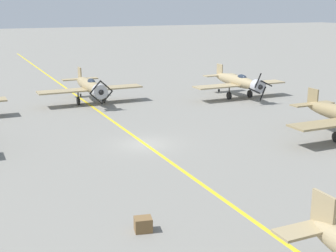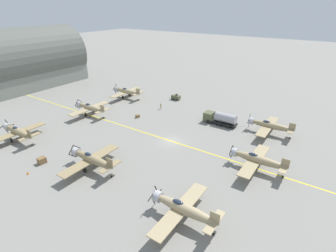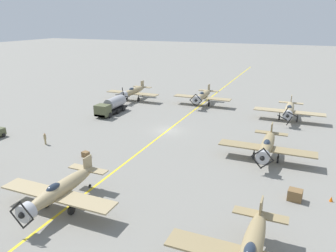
{
  "view_description": "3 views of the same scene",
  "coord_description": "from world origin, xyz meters",
  "px_view_note": "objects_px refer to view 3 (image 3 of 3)",
  "views": [
    {
      "loc": [
        13.62,
        34.23,
        11.18
      ],
      "look_at": [
        0.66,
        5.94,
        3.04
      ],
      "focal_mm": 50.0,
      "sensor_mm": 36.0,
      "label": 1
    },
    {
      "loc": [
        -40.65,
        -26.74,
        26.26
      ],
      "look_at": [
        -1.13,
        0.03,
        3.94
      ],
      "focal_mm": 28.0,
      "sensor_mm": 36.0,
      "label": 2
    },
    {
      "loc": [
        -19.72,
        46.34,
        17.37
      ],
      "look_at": [
        -3.44,
        7.95,
        3.63
      ],
      "focal_mm": 35.0,
      "sensor_mm": 36.0,
      "label": 3
    }
  ],
  "objects_px": {
    "airplane_far_center": "(59,190)",
    "supply_crate_by_tanker": "(86,154)",
    "airplane_near_left": "(289,110)",
    "airplane_near_right": "(133,91)",
    "traffic_cone": "(331,199)",
    "airplane_mid_left": "(267,145)",
    "supply_crate_mid_lane": "(295,195)",
    "fuel_tanker": "(111,106)",
    "ground_crew_walking": "(45,138)",
    "airplane_far_left": "(251,251)",
    "airplane_near_center": "(203,96)"
  },
  "relations": [
    {
      "from": "airplane_near_center",
      "to": "traffic_cone",
      "type": "height_order",
      "value": "airplane_near_center"
    },
    {
      "from": "airplane_far_center",
      "to": "airplane_mid_left",
      "type": "distance_m",
      "value": 25.55
    },
    {
      "from": "airplane_near_left",
      "to": "fuel_tanker",
      "type": "bearing_deg",
      "value": 0.72
    },
    {
      "from": "airplane_far_center",
      "to": "airplane_mid_left",
      "type": "bearing_deg",
      "value": -147.96
    },
    {
      "from": "supply_crate_by_tanker",
      "to": "traffic_cone",
      "type": "relative_size",
      "value": 1.6
    },
    {
      "from": "airplane_near_left",
      "to": "airplane_far_left",
      "type": "bearing_deg",
      "value": 75.41
    },
    {
      "from": "airplane_far_left",
      "to": "fuel_tanker",
      "type": "xyz_separation_m",
      "value": [
        31.41,
        -31.7,
        -0.5
      ]
    },
    {
      "from": "airplane_near_center",
      "to": "airplane_far_left",
      "type": "xyz_separation_m",
      "value": [
        -17.33,
        44.7,
        -0.0
      ]
    },
    {
      "from": "airplane_mid_left",
      "to": "airplane_far_center",
      "type": "bearing_deg",
      "value": 45.76
    },
    {
      "from": "airplane_near_right",
      "to": "airplane_far_left",
      "type": "relative_size",
      "value": 1.0
    },
    {
      "from": "airplane_mid_left",
      "to": "airplane_near_right",
      "type": "bearing_deg",
      "value": -38.61
    },
    {
      "from": "supply_crate_mid_lane",
      "to": "traffic_cone",
      "type": "relative_size",
      "value": 2.46
    },
    {
      "from": "airplane_near_right",
      "to": "ground_crew_walking",
      "type": "height_order",
      "value": "airplane_near_right"
    },
    {
      "from": "traffic_cone",
      "to": "airplane_near_left",
      "type": "bearing_deg",
      "value": -77.88
    },
    {
      "from": "airplane_near_left",
      "to": "supply_crate_mid_lane",
      "type": "height_order",
      "value": "airplane_near_left"
    },
    {
      "from": "airplane_near_left",
      "to": "traffic_cone",
      "type": "relative_size",
      "value": 21.82
    },
    {
      "from": "airplane_near_center",
      "to": "airplane_near_left",
      "type": "bearing_deg",
      "value": 156.7
    },
    {
      "from": "airplane_near_center",
      "to": "supply_crate_by_tanker",
      "type": "height_order",
      "value": "airplane_near_center"
    },
    {
      "from": "airplane_far_center",
      "to": "supply_crate_by_tanker",
      "type": "distance_m",
      "value": 12.51
    },
    {
      "from": "airplane_near_center",
      "to": "airplane_mid_left",
      "type": "xyz_separation_m",
      "value": [
        -15.88,
        23.67,
        0.0
      ]
    },
    {
      "from": "airplane_near_right",
      "to": "supply_crate_by_tanker",
      "type": "height_order",
      "value": "airplane_near_right"
    },
    {
      "from": "airplane_near_center",
      "to": "traffic_cone",
      "type": "xyz_separation_m",
      "value": [
        -23.18,
        31.54,
        -1.74
      ]
    },
    {
      "from": "airplane_far_center",
      "to": "airplane_far_left",
      "type": "xyz_separation_m",
      "value": [
        -18.01,
        1.58,
        0.0
      ]
    },
    {
      "from": "airplane_far_center",
      "to": "airplane_near_left",
      "type": "distance_m",
      "value": 42.71
    },
    {
      "from": "fuel_tanker",
      "to": "airplane_far_left",
      "type": "bearing_deg",
      "value": 134.74
    },
    {
      "from": "airplane_near_center",
      "to": "airplane_near_left",
      "type": "xyz_separation_m",
      "value": [
        -17.35,
        4.41,
        -0.0
      ]
    },
    {
      "from": "airplane_near_right",
      "to": "traffic_cone",
      "type": "height_order",
      "value": "airplane_near_right"
    },
    {
      "from": "fuel_tanker",
      "to": "supply_crate_by_tanker",
      "type": "bearing_deg",
      "value": 112.81
    },
    {
      "from": "airplane_far_left",
      "to": "supply_crate_by_tanker",
      "type": "distance_m",
      "value": 26.72
    },
    {
      "from": "airplane_mid_left",
      "to": "airplane_near_left",
      "type": "bearing_deg",
      "value": -98.21
    },
    {
      "from": "airplane_near_left",
      "to": "traffic_cone",
      "type": "bearing_deg",
      "value": 87.56
    },
    {
      "from": "airplane_far_center",
      "to": "airplane_far_left",
      "type": "distance_m",
      "value": 18.08
    },
    {
      "from": "airplane_far_left",
      "to": "airplane_near_left",
      "type": "relative_size",
      "value": 1.0
    },
    {
      "from": "airplane_mid_left",
      "to": "ground_crew_walking",
      "type": "distance_m",
      "value": 30.87
    },
    {
      "from": "airplane_near_left",
      "to": "airplane_near_right",
      "type": "bearing_deg",
      "value": -18.9
    },
    {
      "from": "airplane_mid_left",
      "to": "fuel_tanker",
      "type": "relative_size",
      "value": 1.5
    },
    {
      "from": "airplane_far_center",
      "to": "supply_crate_by_tanker",
      "type": "bearing_deg",
      "value": -81.65
    },
    {
      "from": "supply_crate_mid_lane",
      "to": "fuel_tanker",
      "type": "bearing_deg",
      "value": -30.15
    },
    {
      "from": "airplane_far_left",
      "to": "fuel_tanker",
      "type": "bearing_deg",
      "value": -35.38
    },
    {
      "from": "airplane_near_center",
      "to": "airplane_near_right",
      "type": "relative_size",
      "value": 1.0
    },
    {
      "from": "airplane_far_center",
      "to": "supply_crate_mid_lane",
      "type": "bearing_deg",
      "value": -170.54
    },
    {
      "from": "airplane_near_center",
      "to": "airplane_near_left",
      "type": "distance_m",
      "value": 17.9
    },
    {
      "from": "airplane_near_center",
      "to": "supply_crate_mid_lane",
      "type": "bearing_deg",
      "value": 112.18
    },
    {
      "from": "airplane_mid_left",
      "to": "airplane_near_left",
      "type": "relative_size",
      "value": 1.0
    },
    {
      "from": "airplane_far_left",
      "to": "airplane_mid_left",
      "type": "bearing_deg",
      "value": -76.16
    },
    {
      "from": "ground_crew_walking",
      "to": "supply_crate_mid_lane",
      "type": "height_order",
      "value": "ground_crew_walking"
    },
    {
      "from": "fuel_tanker",
      "to": "traffic_cone",
      "type": "height_order",
      "value": "fuel_tanker"
    },
    {
      "from": "airplane_near_right",
      "to": "fuel_tanker",
      "type": "distance_m",
      "value": 11.17
    },
    {
      "from": "airplane_far_left",
      "to": "ground_crew_walking",
      "type": "height_order",
      "value": "airplane_far_left"
    },
    {
      "from": "airplane_far_left",
      "to": "traffic_cone",
      "type": "height_order",
      "value": "airplane_far_left"
    }
  ]
}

